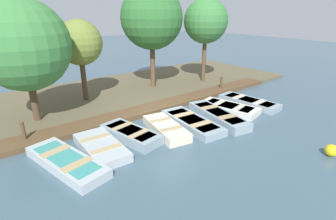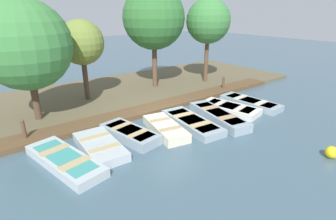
# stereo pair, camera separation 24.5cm
# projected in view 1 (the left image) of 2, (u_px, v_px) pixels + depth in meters

# --- Properties ---
(ground_plane) EXTENTS (80.00, 80.00, 0.00)m
(ground_plane) POSITION_uv_depth(u_px,v_px,m) (170.00, 119.00, 12.44)
(ground_plane) COLOR #425B6B
(shore_bank) EXTENTS (8.00, 24.00, 0.17)m
(shore_bank) POSITION_uv_depth(u_px,v_px,m) (119.00, 93.00, 16.06)
(shore_bank) COLOR brown
(shore_bank) RESTS_ON ground_plane
(dock_walkway) EXTENTS (1.16, 17.77, 0.23)m
(dock_walkway) POSITION_uv_depth(u_px,v_px,m) (152.00, 108.00, 13.44)
(dock_walkway) COLOR brown
(dock_walkway) RESTS_ON ground_plane
(rowboat_0) EXTENTS (3.58, 1.81, 0.34)m
(rowboat_0) POSITION_uv_depth(u_px,v_px,m) (66.00, 162.00, 8.64)
(rowboat_0) COLOR #B2BCC1
(rowboat_0) RESTS_ON ground_plane
(rowboat_1) EXTENTS (2.76, 1.36, 0.35)m
(rowboat_1) POSITION_uv_depth(u_px,v_px,m) (101.00, 147.00, 9.56)
(rowboat_1) COLOR #B2BCC1
(rowboat_1) RESTS_ON ground_plane
(rowboat_2) EXTENTS (2.81, 1.51, 0.41)m
(rowboat_2) POSITION_uv_depth(u_px,v_px,m) (131.00, 134.00, 10.47)
(rowboat_2) COLOR #8C9EA8
(rowboat_2) RESTS_ON ground_plane
(rowboat_3) EXTENTS (2.79, 1.52, 0.40)m
(rowboat_3) POSITION_uv_depth(u_px,v_px,m) (166.00, 128.00, 11.01)
(rowboat_3) COLOR beige
(rowboat_3) RESTS_ON ground_plane
(rowboat_4) EXTENTS (3.41, 1.51, 0.34)m
(rowboat_4) POSITION_uv_depth(u_px,v_px,m) (192.00, 122.00, 11.66)
(rowboat_4) COLOR #8C9EA8
(rowboat_4) RESTS_ON ground_plane
(rowboat_5) EXTENTS (3.66, 1.64, 0.42)m
(rowboat_5) POSITION_uv_depth(u_px,v_px,m) (218.00, 116.00, 12.28)
(rowboat_5) COLOR #8C9EA8
(rowboat_5) RESTS_ON ground_plane
(rowboat_6) EXTENTS (3.11, 1.84, 0.35)m
(rowboat_6) POSITION_uv_depth(u_px,v_px,m) (229.00, 108.00, 13.35)
(rowboat_6) COLOR silver
(rowboat_6) RESTS_ON ground_plane
(rowboat_7) EXTENTS (3.33, 1.32, 0.33)m
(rowboat_7) POSITION_uv_depth(u_px,v_px,m) (249.00, 102.00, 14.21)
(rowboat_7) COLOR #8C9EA8
(rowboat_7) RESTS_ON ground_plane
(mooring_post_near) EXTENTS (0.15, 0.15, 0.98)m
(mooring_post_near) POSITION_uv_depth(u_px,v_px,m) (24.00, 133.00, 9.90)
(mooring_post_near) COLOR brown
(mooring_post_near) RESTS_ON ground_plane
(mooring_post_far) EXTENTS (0.15, 0.15, 0.98)m
(mooring_post_far) POSITION_uv_depth(u_px,v_px,m) (221.00, 84.00, 16.44)
(mooring_post_far) COLOR brown
(mooring_post_far) RESTS_ON ground_plane
(buoy) EXTENTS (0.44, 0.44, 0.44)m
(buoy) POSITION_uv_depth(u_px,v_px,m) (331.00, 150.00, 9.22)
(buoy) COLOR yellow
(buoy) RESTS_ON ground_plane
(park_tree_far_left) EXTENTS (3.79, 3.79, 5.38)m
(park_tree_far_left) POSITION_uv_depth(u_px,v_px,m) (24.00, 46.00, 10.73)
(park_tree_far_left) COLOR #4C3828
(park_tree_far_left) RESTS_ON ground_plane
(park_tree_left) EXTENTS (2.34, 2.34, 4.43)m
(park_tree_left) POSITION_uv_depth(u_px,v_px,m) (80.00, 43.00, 13.50)
(park_tree_left) COLOR #4C3828
(park_tree_left) RESTS_ON ground_plane
(park_tree_center) EXTENTS (3.72, 3.72, 6.24)m
(park_tree_center) POSITION_uv_depth(u_px,v_px,m) (152.00, 18.00, 15.56)
(park_tree_center) COLOR brown
(park_tree_center) RESTS_ON ground_plane
(park_tree_right) EXTENTS (2.86, 2.86, 5.59)m
(park_tree_right) POSITION_uv_depth(u_px,v_px,m) (206.00, 21.00, 16.91)
(park_tree_right) COLOR brown
(park_tree_right) RESTS_ON ground_plane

